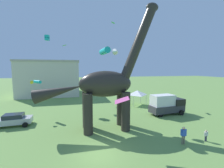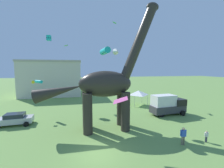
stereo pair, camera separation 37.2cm
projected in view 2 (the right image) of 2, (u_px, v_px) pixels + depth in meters
The scene contains 15 objects.
ground_plane at pixel (98, 154), 13.05m from camera, with size 240.00×240.00×0.00m, color #6B9347.
dinosaur_sculpture at pixel (105, 84), 17.95m from camera, with size 14.67×3.11×15.33m.
parked_sedan_left at pixel (15, 119), 19.66m from camera, with size 4.32×2.07×1.55m.
parked_box_truck at pixel (167, 105), 24.06m from camera, with size 5.79×2.69×3.20m.
person_vendor_side at pixel (206, 135), 15.07m from camera, with size 0.44×0.19×1.18m.
person_strolling_adult at pixel (183, 134), 14.51m from camera, with size 0.65×0.29×1.74m.
festival_canopy_tent at pixel (138, 93), 30.23m from camera, with size 3.15×3.15×3.00m.
kite_apex at pixel (95, 77), 31.85m from camera, with size 0.71×0.51×0.21m.
kite_far_right at pixel (49, 38), 29.67m from camera, with size 0.87×0.87×1.03m.
kite_high_left at pixel (66, 46), 30.79m from camera, with size 0.74×1.02×0.24m.
kite_mid_left at pixel (37, 82), 23.19m from camera, with size 1.77×1.73×0.50m.
kite_mid_right at pixel (121, 100), 13.12m from camera, with size 1.62×1.95×0.42m.
kite_near_high at pixel (107, 51), 20.32m from camera, with size 2.59×2.99×0.86m.
kite_near_low at pixel (115, 23), 34.74m from camera, with size 1.08×1.27×0.33m.
background_building_block at pixel (53, 78), 43.28m from camera, with size 15.53×12.82×9.52m.
Camera 2 is at (-1.43, -12.34, 7.35)m, focal length 24.18 mm.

